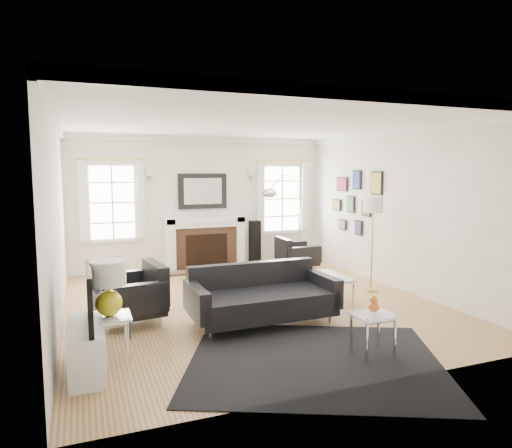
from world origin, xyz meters
name	(u,v)px	position (x,y,z in m)	size (l,w,h in m)	color
floor	(251,303)	(0.00, 0.00, 0.00)	(6.00, 6.00, 0.00)	olive
back_wall	(202,203)	(0.00, 3.00, 1.40)	(5.50, 0.04, 2.80)	white
front_wall	(365,243)	(0.00, -3.00, 1.40)	(5.50, 0.04, 2.80)	white
left_wall	(56,222)	(-2.75, 0.00, 1.40)	(0.04, 6.00, 2.80)	white
right_wall	(398,210)	(2.75, 0.00, 1.40)	(0.04, 6.00, 2.80)	white
ceiling	(251,122)	(0.00, 0.00, 2.80)	(5.50, 6.00, 0.02)	white
crown_molding	(251,126)	(0.00, 0.00, 2.74)	(5.50, 6.00, 0.12)	white
fireplace	(205,244)	(0.00, 2.79, 0.54)	(1.70, 0.69, 1.11)	white
mantel_mirror	(203,191)	(0.00, 2.95, 1.65)	(1.05, 0.07, 0.75)	black
window_left	(112,202)	(-1.85, 2.95, 1.46)	(1.24, 0.15, 1.62)	white
window_right	(282,198)	(1.85, 2.95, 1.46)	(1.24, 0.15, 1.62)	white
gallery_wall	(355,198)	(2.72, 1.30, 1.53)	(0.04, 1.73, 1.29)	black
tv_unit	(87,341)	(-2.44, -1.70, 0.33)	(0.35, 1.00, 1.09)	white
area_rug	(314,361)	(-0.13, -2.31, 0.01)	(2.70, 2.25, 0.01)	black
sofa	(261,298)	(-0.20, -0.90, 0.35)	(2.00, 0.95, 0.65)	black
armchair_left	(133,296)	(-1.82, -0.23, 0.37)	(1.00, 1.08, 0.66)	black
armchair_right	(295,255)	(1.75, 2.04, 0.32)	(0.80, 0.88, 0.57)	black
coffee_table	(316,278)	(0.99, -0.27, 0.38)	(0.93, 0.93, 0.41)	silver
side_table_left	(110,325)	(-2.20, -1.45, 0.39)	(0.45, 0.45, 0.49)	silver
nesting_table	(373,324)	(0.53, -2.43, 0.38)	(0.45, 0.37, 0.49)	silver
gourd_lamp	(108,284)	(-2.20, -1.45, 0.84)	(0.38, 0.38, 0.61)	yellow
orange_vase	(374,305)	(0.53, -2.43, 0.59)	(0.12, 0.12, 0.19)	#CA5019
arc_floor_lamp	(287,216)	(1.59, 2.13, 1.12)	(1.47, 1.36, 2.08)	silver
stick_floor_lamp	(373,209)	(2.20, -0.04, 1.42)	(0.33, 0.33, 1.64)	gold
speaker_tower	(255,244)	(1.07, 2.65, 0.50)	(0.20, 0.20, 1.00)	black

